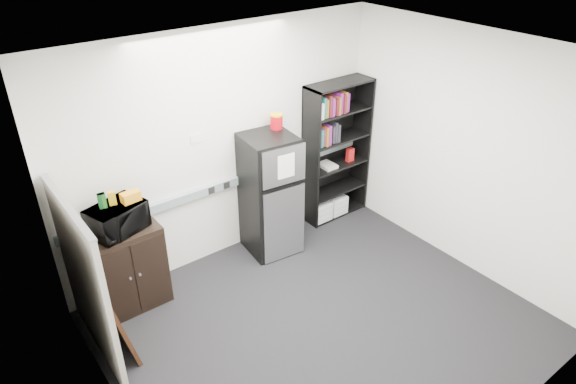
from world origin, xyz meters
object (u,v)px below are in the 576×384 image
Objects in this scene: cubicle_partition at (85,281)px; refrigerator at (270,195)px; microwave at (117,219)px; cabinet at (126,268)px; bookshelf at (335,149)px.

refrigerator is at bearing 8.57° from cubicle_partition.
cubicle_partition is 3.07× the size of microwave.
cubicle_partition is at bearing -139.64° from cabinet.
cubicle_partition is 1.74× the size of cabinet.
microwave is (0.50, 0.40, 0.26)m from cubicle_partition.
refrigerator reaches higher than cabinet.
refrigerator is (1.77, -0.06, -0.33)m from microwave.
bookshelf reaches higher than refrigerator.
refrigerator is at bearing -19.77° from microwave.
bookshelf is at bearing 13.67° from refrigerator.
bookshelf is 1.18m from refrigerator.
cabinet is 0.61m from microwave.
cubicle_partition is 2.29m from refrigerator.
microwave is at bearing -175.66° from refrigerator.
cabinet is at bearing -178.71° from bookshelf.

